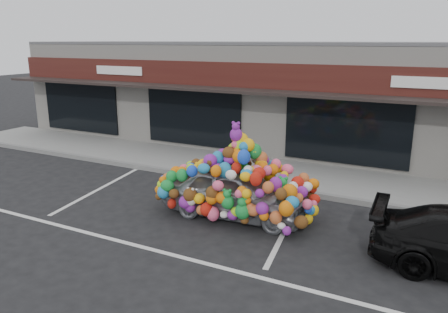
% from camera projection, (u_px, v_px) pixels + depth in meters
% --- Properties ---
extents(ground, '(90.00, 90.00, 0.00)m').
position_uv_depth(ground, '(185.00, 209.00, 11.70)').
color(ground, black).
rests_on(ground, ground).
extents(shop_building, '(24.00, 7.20, 4.31)m').
position_uv_depth(shop_building, '(290.00, 95.00, 18.39)').
color(shop_building, silver).
rests_on(shop_building, ground).
extents(sidewalk, '(26.00, 3.00, 0.15)m').
position_uv_depth(sidewalk, '(246.00, 169.00, 15.12)').
color(sidewalk, gray).
rests_on(sidewalk, ground).
extents(kerb, '(26.00, 0.18, 0.16)m').
position_uv_depth(kerb, '(227.00, 181.00, 13.83)').
color(kerb, slate).
rests_on(kerb, ground).
extents(parking_stripe_left, '(0.73, 4.37, 0.01)m').
position_uv_depth(parking_stripe_left, '(99.00, 189.00, 13.27)').
color(parking_stripe_left, silver).
rests_on(parking_stripe_left, ground).
extents(parking_stripe_mid, '(0.73, 4.37, 0.01)m').
position_uv_depth(parking_stripe_mid, '(287.00, 226.00, 10.64)').
color(parking_stripe_mid, silver).
rests_on(parking_stripe_mid, ground).
extents(lane_line, '(14.00, 0.12, 0.01)m').
position_uv_depth(lane_line, '(209.00, 264.00, 8.84)').
color(lane_line, silver).
rests_on(lane_line, ground).
extents(toy_car, '(2.76, 4.12, 2.35)m').
position_uv_depth(toy_car, '(236.00, 186.00, 11.07)').
color(toy_car, '#AFB2BA').
rests_on(toy_car, ground).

